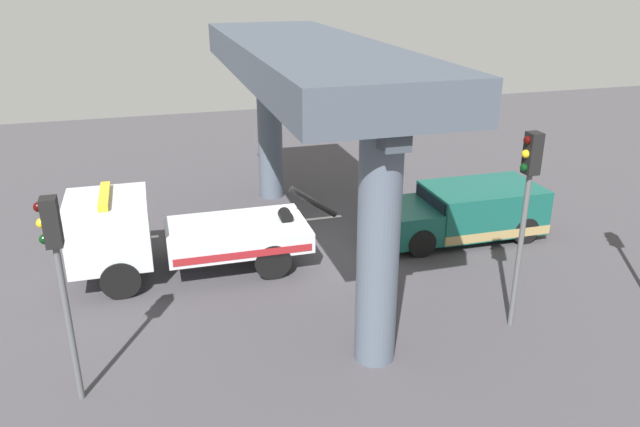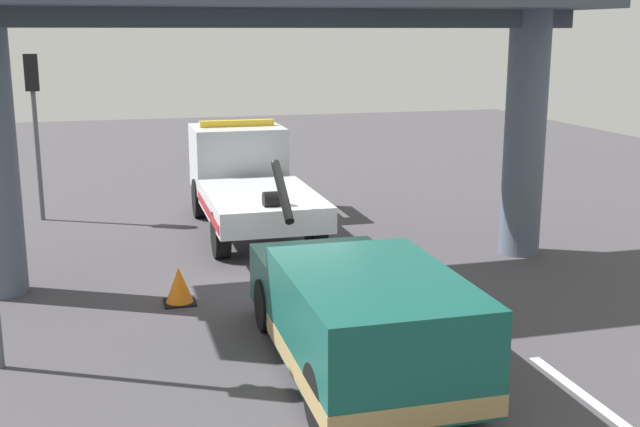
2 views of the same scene
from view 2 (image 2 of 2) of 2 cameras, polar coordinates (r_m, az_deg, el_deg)
The scene contains 9 objects.
ground_plane at distance 15.62m, azimuth -2.23°, elevation -4.85°, with size 60.00×40.00×0.10m, color #423F44.
lane_stripe_west at distance 11.39m, azimuth 18.36°, elevation -12.22°, with size 2.60×0.16×0.01m, color silver.
lane_stripe_mid at distance 16.36m, azimuth 6.79°, elevation -3.91°, with size 2.60×0.16×0.01m, color silver.
lane_stripe_east at distance 21.86m, azimuth 0.93°, elevation 0.48°, with size 2.60×0.16×0.01m, color silver.
tow_truck_white at distance 19.64m, azimuth -5.25°, elevation 2.57°, with size 7.26×2.45×2.46m.
towed_van_green at distance 11.32m, azimuth 2.83°, elevation -7.45°, with size 5.21×2.24×1.58m.
overpass_structure at distance 15.39m, azimuth -2.86°, elevation 14.33°, with size 3.60×12.49×6.03m.
traffic_light_mid at distance 21.14m, azimuth -19.77°, elevation 7.63°, with size 0.39×0.32×4.16m.
traffic_cone_orange at distance 14.36m, azimuth -10.02°, elevation -5.13°, with size 0.56×0.56×0.66m.
Camera 2 is at (-14.49, 3.32, 4.72)m, focal length 44.83 mm.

